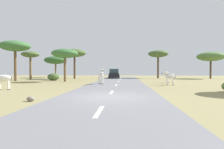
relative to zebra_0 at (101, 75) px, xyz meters
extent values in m
plane|color=#8E8456|center=(1.71, -9.51, -1.03)|extent=(90.00, 90.00, 0.00)
cube|color=slate|center=(1.69, -9.51, -1.00)|extent=(6.00, 64.00, 0.05)
cube|color=silver|center=(1.69, -13.51, -0.97)|extent=(0.16, 2.00, 0.01)
cube|color=silver|center=(1.69, -7.51, -0.97)|extent=(0.16, 2.00, 0.01)
cube|color=silver|center=(1.69, -1.51, -0.97)|extent=(0.16, 2.00, 0.01)
cube|color=silver|center=(1.69, 4.49, -0.97)|extent=(0.16, 2.00, 0.01)
cube|color=silver|center=(1.69, 10.49, -0.97)|extent=(0.16, 2.00, 0.01)
cube|color=silver|center=(1.69, 16.49, -0.97)|extent=(0.16, 2.00, 0.01)
ellipsoid|color=silver|center=(-0.03, 0.09, 0.02)|extent=(0.81, 1.22, 0.54)
cylinder|color=silver|center=(-0.04, -0.31, -0.59)|extent=(0.14, 0.14, 0.77)
cylinder|color=#28231E|center=(-0.04, -0.31, -0.95)|extent=(0.17, 0.17, 0.05)
cylinder|color=silver|center=(0.23, -0.21, -0.59)|extent=(0.14, 0.14, 0.77)
cylinder|color=#28231E|center=(0.23, -0.21, -0.95)|extent=(0.17, 0.17, 0.05)
cylinder|color=silver|center=(-0.29, 0.39, -0.59)|extent=(0.14, 0.14, 0.77)
cylinder|color=#28231E|center=(-0.29, 0.39, -0.95)|extent=(0.17, 0.17, 0.05)
cylinder|color=silver|center=(-0.02, 0.49, -0.59)|extent=(0.14, 0.14, 0.77)
cylinder|color=#28231E|center=(-0.02, 0.49, -0.95)|extent=(0.17, 0.17, 0.05)
cylinder|color=silver|center=(0.15, -0.42, 0.30)|extent=(0.33, 0.45, 0.46)
cube|color=black|center=(0.15, -0.42, 0.39)|extent=(0.16, 0.37, 0.31)
ellipsoid|color=silver|center=(0.24, -0.67, 0.47)|extent=(0.36, 0.53, 0.25)
ellipsoid|color=black|center=(0.30, -0.86, 0.45)|extent=(0.19, 0.21, 0.15)
cone|color=silver|center=(0.13, -0.58, 0.59)|extent=(0.12, 0.12, 0.14)
cone|color=silver|center=(0.26, -0.53, 0.59)|extent=(0.12, 0.12, 0.14)
cylinder|color=black|center=(-0.22, 0.63, -0.08)|extent=(0.09, 0.16, 0.46)
ellipsoid|color=silver|center=(7.21, -0.34, -0.18)|extent=(1.03, 0.81, 0.46)
cylinder|color=silver|center=(6.99, -0.08, -0.70)|extent=(0.13, 0.13, 0.66)
cylinder|color=#28231E|center=(6.99, -0.08, -1.01)|extent=(0.15, 0.15, 0.04)
cylinder|color=silver|center=(6.87, -0.29, -0.70)|extent=(0.13, 0.13, 0.66)
cylinder|color=#28231E|center=(6.87, -0.29, -1.01)|extent=(0.15, 0.15, 0.04)
cylinder|color=silver|center=(7.54, -0.39, -0.70)|extent=(0.13, 0.13, 0.66)
cylinder|color=#28231E|center=(7.54, -0.39, -1.01)|extent=(0.15, 0.15, 0.04)
cylinder|color=silver|center=(7.42, -0.60, -0.70)|extent=(0.13, 0.13, 0.66)
cylinder|color=#28231E|center=(7.42, -0.60, -1.01)|extent=(0.15, 0.15, 0.04)
cylinder|color=silver|center=(6.80, -0.11, 0.06)|extent=(0.39, 0.32, 0.39)
cube|color=black|center=(6.80, -0.11, 0.14)|extent=(0.29, 0.19, 0.27)
ellipsoid|color=silver|center=(6.61, 0.00, 0.20)|extent=(0.45, 0.36, 0.21)
ellipsoid|color=black|center=(6.46, 0.08, 0.19)|extent=(0.19, 0.18, 0.13)
cone|color=silver|center=(6.73, 0.00, 0.31)|extent=(0.11, 0.11, 0.12)
cone|color=silver|center=(6.67, -0.10, 0.31)|extent=(0.11, 0.11, 0.12)
cylinder|color=black|center=(7.63, -0.57, -0.26)|extent=(0.14, 0.10, 0.39)
ellipsoid|color=silver|center=(-6.86, -6.08, -0.10)|extent=(1.12, 0.66, 0.50)
cylinder|color=silver|center=(-7.23, -6.03, -0.67)|extent=(0.13, 0.13, 0.72)
cylinder|color=#28231E|center=(-7.23, -6.03, -1.00)|extent=(0.15, 0.15, 0.05)
cylinder|color=silver|center=(-6.56, -5.87, -0.67)|extent=(0.13, 0.13, 0.72)
cylinder|color=#28231E|center=(-6.56, -5.87, -1.00)|extent=(0.15, 0.15, 0.05)
cylinder|color=silver|center=(-6.50, -6.13, -0.67)|extent=(0.13, 0.13, 0.72)
cylinder|color=#28231E|center=(-6.50, -6.13, -1.00)|extent=(0.15, 0.15, 0.05)
cylinder|color=black|center=(-6.35, -5.95, -0.19)|extent=(0.15, 0.07, 0.43)
ellipsoid|color=silver|center=(8.09, 3.19, -0.13)|extent=(1.03, 0.98, 0.48)
cylinder|color=silver|center=(7.93, 3.51, -0.68)|extent=(0.14, 0.14, 0.69)
cylinder|color=#28231E|center=(7.93, 3.51, -1.00)|extent=(0.16, 0.16, 0.05)
cylinder|color=silver|center=(7.76, 3.32, -0.68)|extent=(0.14, 0.14, 0.69)
cylinder|color=#28231E|center=(7.76, 3.32, -1.00)|extent=(0.16, 0.16, 0.05)
cylinder|color=silver|center=(8.42, 3.07, -0.68)|extent=(0.14, 0.14, 0.69)
cylinder|color=#28231E|center=(8.42, 3.07, -1.00)|extent=(0.16, 0.16, 0.05)
cylinder|color=silver|center=(8.25, 2.88, -0.68)|extent=(0.14, 0.14, 0.69)
cylinder|color=#28231E|center=(8.25, 2.88, -1.00)|extent=(0.16, 0.16, 0.05)
cylinder|color=silver|center=(7.73, 3.52, 0.12)|extent=(0.39, 0.38, 0.41)
cube|color=black|center=(7.73, 3.52, 0.20)|extent=(0.27, 0.25, 0.28)
ellipsoid|color=silver|center=(7.55, 3.68, 0.27)|extent=(0.45, 0.43, 0.22)
ellipsoid|color=black|center=(7.42, 3.80, 0.25)|extent=(0.20, 0.20, 0.13)
cone|color=silver|center=(7.68, 3.65, 0.38)|extent=(0.12, 0.12, 0.13)
cone|color=silver|center=(7.59, 3.56, 0.38)|extent=(0.12, 0.12, 0.13)
cylinder|color=black|center=(8.47, 2.85, -0.22)|extent=(0.13, 0.12, 0.41)
cube|color=black|center=(0.44, 15.28, -0.40)|extent=(2.02, 4.29, 0.80)
cube|color=#334751|center=(0.45, 15.08, 0.38)|extent=(1.75, 2.28, 0.76)
cube|color=black|center=(0.33, 17.44, -0.67)|extent=(1.72, 0.25, 0.24)
cylinder|color=black|center=(1.27, 16.68, -0.64)|extent=(0.26, 0.69, 0.68)
cylinder|color=black|center=(-0.53, 16.58, -0.64)|extent=(0.26, 0.69, 0.68)
cylinder|color=black|center=(1.41, 13.98, -0.64)|extent=(0.26, 0.69, 0.68)
cylinder|color=black|center=(-0.39, 13.89, -0.64)|extent=(0.26, 0.69, 0.68)
cylinder|color=#4C3823|center=(-6.46, 12.97, 0.92)|extent=(0.34, 0.34, 3.89)
ellipsoid|color=#425B2D|center=(-6.46, 12.97, 3.57)|extent=(4.07, 4.07, 1.42)
cylinder|color=brown|center=(-13.19, 10.28, 0.81)|extent=(0.34, 0.34, 3.67)
ellipsoid|color=#425B2D|center=(-13.19, 10.28, 3.15)|extent=(2.91, 2.91, 1.02)
cylinder|color=brown|center=(-5.51, 4.70, 0.55)|extent=(0.32, 0.32, 3.16)
ellipsoid|color=#386633|center=(-5.51, 4.70, 2.75)|extent=(3.54, 3.54, 1.24)
cylinder|color=brown|center=(-11.95, 18.36, 0.38)|extent=(0.32, 0.32, 2.82)
ellipsoid|color=#2D5628|center=(-11.95, 18.36, 2.61)|extent=(4.64, 4.64, 1.62)
cylinder|color=#4C3823|center=(8.78, 16.49, 0.97)|extent=(0.35, 0.35, 4.00)
ellipsoid|color=#425B2D|center=(8.78, 16.49, 3.63)|extent=(3.80, 3.80, 1.33)
cylinder|color=#4C3823|center=(18.14, 15.73, 0.57)|extent=(0.32, 0.32, 3.19)
ellipsoid|color=#4C7038|center=(18.14, 15.73, 3.01)|extent=(4.88, 4.88, 1.71)
cylinder|color=brown|center=(-12.97, 5.57, 1.08)|extent=(0.35, 0.35, 4.22)
ellipsoid|color=#386633|center=(-12.97, 5.57, 3.92)|extent=(4.18, 4.18, 1.46)
ellipsoid|color=#425B2D|center=(-8.22, 7.58, -0.49)|extent=(1.78, 1.60, 1.07)
ellipsoid|color=gray|center=(-2.04, -11.23, -0.91)|extent=(0.40, 0.31, 0.24)
camera|label=1|loc=(2.64, -20.26, 0.51)|focal=30.48mm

